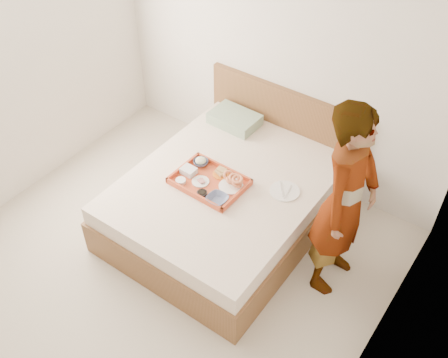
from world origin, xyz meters
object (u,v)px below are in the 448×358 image
tray (209,181)px  dinner_plate (285,191)px  bed (226,202)px  person (345,202)px

tray → dinner_plate: size_ratio=2.39×
tray → dinner_plate: bearing=28.1°
bed → person: person is taller
bed → dinner_plate: (0.49, 0.18, 0.27)m
bed → person: size_ratio=1.15×
bed → person: bearing=1.4°
bed → tray: tray is taller
bed → person: 1.23m
tray → dinner_plate: (0.58, 0.29, -0.02)m
dinner_plate → tray: bearing=-153.3°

